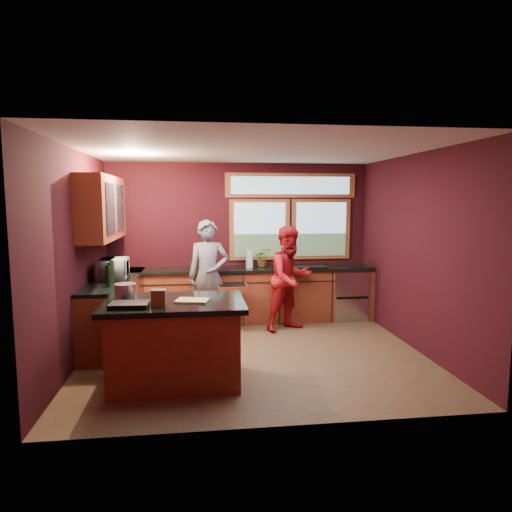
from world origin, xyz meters
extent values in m
plane|color=brown|center=(0.00, 0.00, 0.00)|extent=(4.50, 4.50, 0.00)
cube|color=black|center=(0.00, 2.00, 1.35)|extent=(4.50, 0.02, 2.70)
cube|color=black|center=(0.00, -2.00, 1.35)|extent=(4.50, 0.02, 2.70)
cube|color=black|center=(-2.25, 0.00, 1.35)|extent=(0.02, 4.00, 2.70)
cube|color=black|center=(2.25, 0.00, 1.35)|extent=(0.02, 4.00, 2.70)
cube|color=silver|center=(0.00, 0.00, 2.70)|extent=(4.50, 4.00, 0.02)
cube|color=#7895A6|center=(0.35, 1.99, 1.55)|extent=(1.06, 0.02, 1.06)
cube|color=#7895A6|center=(1.45, 1.99, 1.55)|extent=(1.06, 0.02, 1.06)
cube|color=brown|center=(0.90, 1.99, 2.32)|extent=(2.30, 0.02, 0.42)
cube|color=maroon|center=(-2.07, 0.85, 1.95)|extent=(0.36, 1.80, 0.90)
cube|color=maroon|center=(0.00, 1.70, 0.44)|extent=(4.50, 0.60, 0.88)
cube|color=black|center=(0.00, 1.69, 0.91)|extent=(4.50, 0.64, 0.05)
cube|color=#B7B7BC|center=(1.85, 1.68, 0.42)|extent=(0.60, 0.58, 0.85)
cube|color=black|center=(1.10, 1.66, 0.91)|extent=(0.66, 0.46, 0.05)
cube|color=maroon|center=(-1.95, 0.85, 0.44)|extent=(0.60, 2.30, 0.88)
cube|color=black|center=(-1.94, 0.85, 0.91)|extent=(0.64, 2.30, 0.05)
cube|color=maroon|center=(-1.00, -0.84, 0.44)|extent=(1.40, 0.90, 0.88)
cube|color=black|center=(-1.00, -0.84, 0.92)|extent=(1.55, 1.05, 0.06)
imported|color=slate|center=(-0.57, 1.25, 0.88)|extent=(0.65, 0.43, 1.76)
imported|color=#A71319|center=(0.72, 1.11, 0.83)|extent=(1.01, 0.93, 1.66)
imported|color=#999999|center=(-1.92, 0.77, 1.08)|extent=(0.39, 0.56, 0.30)
imported|color=#999999|center=(0.37, 1.75, 1.09)|extent=(0.29, 0.25, 0.32)
cylinder|color=white|center=(0.14, 1.70, 1.07)|extent=(0.12, 0.12, 0.28)
cube|color=tan|center=(-0.80, -0.89, 0.95)|extent=(0.40, 0.33, 0.02)
cylinder|color=silver|center=(-1.55, -0.69, 1.03)|extent=(0.24, 0.24, 0.18)
cube|color=brown|center=(-1.15, -1.09, 1.03)|extent=(0.15, 0.12, 0.18)
cube|color=black|center=(-1.45, -1.09, 0.97)|extent=(0.41, 0.30, 0.05)
camera|label=1|loc=(-0.73, -5.89, 2.05)|focal=32.00mm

